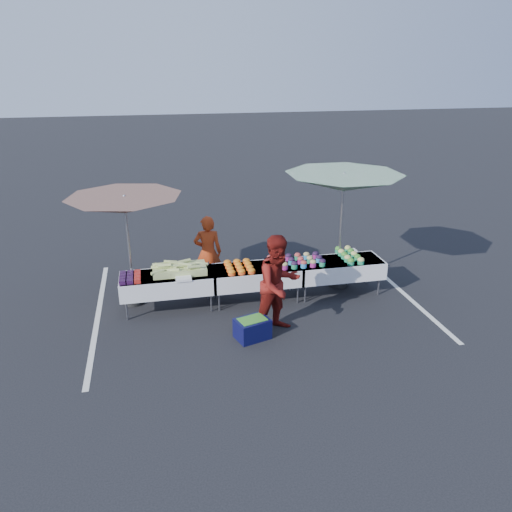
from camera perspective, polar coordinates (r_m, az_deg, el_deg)
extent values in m
plane|color=black|center=(10.53, 0.00, -5.08)|extent=(80.00, 80.00, 0.00)
cube|color=silver|center=(10.41, -17.61, -6.49)|extent=(0.10, 5.00, 0.00)
cube|color=silver|center=(11.56, 15.72, -3.38)|extent=(0.10, 5.00, 0.00)
cube|color=white|center=(10.03, -10.11, -2.23)|extent=(1.80, 0.75, 0.04)
cube|color=white|center=(10.09, -10.06, -3.06)|extent=(1.86, 0.81, 0.36)
cylinder|color=slate|center=(10.00, -14.55, -6.06)|extent=(0.04, 0.04, 0.39)
cylinder|color=slate|center=(10.53, -14.47, -4.61)|extent=(0.04, 0.04, 0.39)
cylinder|color=slate|center=(10.03, -5.14, -5.32)|extent=(0.04, 0.04, 0.39)
cylinder|color=slate|center=(10.56, -5.56, -3.91)|extent=(0.04, 0.04, 0.39)
cube|color=white|center=(10.22, 0.00, -1.41)|extent=(1.80, 0.75, 0.04)
cube|color=white|center=(10.28, 0.00, -2.23)|extent=(1.86, 0.81, 0.36)
cylinder|color=slate|center=(10.05, -4.23, -5.24)|extent=(0.04, 0.04, 0.39)
cylinder|color=slate|center=(10.58, -4.69, -3.83)|extent=(0.04, 0.04, 0.39)
cylinder|color=slate|center=(10.37, 4.79, -4.38)|extent=(0.04, 0.04, 0.39)
cylinder|color=slate|center=(10.88, 3.90, -3.06)|extent=(0.04, 0.04, 0.39)
cube|color=white|center=(10.72, 9.45, -0.60)|extent=(1.80, 0.75, 0.04)
cube|color=white|center=(10.78, 9.40, -1.39)|extent=(1.86, 0.81, 0.36)
cylinder|color=slate|center=(10.42, 5.64, -4.29)|extent=(0.04, 0.04, 0.39)
cylinder|color=slate|center=(10.93, 4.71, -2.98)|extent=(0.04, 0.04, 0.39)
cylinder|color=slate|center=(11.00, 13.83, -3.40)|extent=(0.04, 0.04, 0.39)
cylinder|color=slate|center=(11.48, 12.58, -2.21)|extent=(0.04, 0.04, 0.39)
cube|color=black|center=(9.78, -15.04, -2.91)|extent=(0.12, 0.12, 0.08)
cube|color=black|center=(9.90, -15.01, -2.58)|extent=(0.12, 0.12, 0.08)
cube|color=black|center=(10.03, -14.99, -2.26)|extent=(0.12, 0.12, 0.08)
cube|color=black|center=(10.16, -14.96, -1.95)|extent=(0.12, 0.12, 0.08)
cube|color=black|center=(9.77, -14.22, -2.85)|extent=(0.12, 0.12, 0.08)
cube|color=black|center=(9.90, -14.20, -2.52)|extent=(0.12, 0.12, 0.08)
cube|color=black|center=(10.02, -14.19, -2.20)|extent=(0.12, 0.12, 0.08)
cube|color=black|center=(10.15, -14.18, -1.89)|extent=(0.12, 0.12, 0.08)
cube|color=red|center=(9.76, -13.40, -2.79)|extent=(0.12, 0.12, 0.08)
cube|color=red|center=(9.89, -13.40, -2.46)|extent=(0.12, 0.12, 0.08)
cube|color=red|center=(10.02, -13.39, -2.14)|extent=(0.12, 0.12, 0.08)
cube|color=red|center=(10.15, -13.39, -1.83)|extent=(0.12, 0.12, 0.08)
cube|color=#96B85E|center=(10.05, -8.74, -1.54)|extent=(1.05, 0.55, 0.14)
cylinder|color=#96B85E|center=(10.19, -7.10, -0.89)|extent=(0.27, 0.09, 0.10)
cylinder|color=#96B85E|center=(10.04, -10.95, -1.06)|extent=(0.27, 0.14, 0.07)
cylinder|color=#96B85E|center=(9.90, -8.10, -0.94)|extent=(0.27, 0.14, 0.09)
cylinder|color=#96B85E|center=(10.05, -11.18, -1.40)|extent=(0.27, 0.15, 0.10)
cylinder|color=#96B85E|center=(9.95, -9.76, -1.24)|extent=(0.27, 0.15, 0.08)
cylinder|color=#96B85E|center=(10.03, -9.01, -0.82)|extent=(0.27, 0.10, 0.10)
cylinder|color=#96B85E|center=(9.92, -8.97, -1.10)|extent=(0.27, 0.07, 0.08)
cylinder|color=#96B85E|center=(9.84, -9.45, -1.60)|extent=(0.27, 0.14, 0.09)
cylinder|color=#96B85E|center=(10.18, -9.75, -0.66)|extent=(0.27, 0.12, 0.08)
cylinder|color=#96B85E|center=(10.14, -6.23, -0.87)|extent=(0.27, 0.16, 0.08)
cylinder|color=#96B85E|center=(9.96, -10.55, -1.22)|extent=(0.27, 0.11, 0.07)
cylinder|color=#96B85E|center=(9.81, -9.16, -1.91)|extent=(0.27, 0.10, 0.07)
cylinder|color=#96B85E|center=(10.14, -8.22, -0.59)|extent=(0.27, 0.12, 0.08)
cylinder|color=#96B85E|center=(9.80, -11.20, -1.81)|extent=(0.27, 0.15, 0.08)
cylinder|color=#96B85E|center=(10.02, -10.74, -0.97)|extent=(0.27, 0.10, 0.08)
cylinder|color=#96B85E|center=(9.98, -7.55, -1.12)|extent=(0.27, 0.16, 0.10)
cylinder|color=#96B85E|center=(9.92, -10.37, -1.05)|extent=(0.27, 0.12, 0.09)
cylinder|color=#96B85E|center=(9.80, -7.10, -1.23)|extent=(0.27, 0.09, 0.07)
cylinder|color=#96B85E|center=(9.86, -6.74, -1.50)|extent=(0.27, 0.10, 0.09)
cylinder|color=#96B85E|center=(9.92, -7.28, -1.47)|extent=(0.27, 0.12, 0.09)
cube|color=white|center=(9.74, -8.29, -2.54)|extent=(0.30, 0.25, 0.05)
cylinder|color=#F6531B|center=(9.86, -2.78, -2.05)|extent=(0.15, 0.15, 0.05)
ellipsoid|color=red|center=(9.84, -2.79, -1.83)|extent=(0.15, 0.15, 0.08)
cylinder|color=#F6531B|center=(10.02, -2.96, -1.64)|extent=(0.15, 0.15, 0.05)
ellipsoid|color=red|center=(10.00, -2.96, -1.43)|extent=(0.15, 0.15, 0.08)
cylinder|color=#F6531B|center=(10.18, -3.12, -1.26)|extent=(0.15, 0.15, 0.05)
ellipsoid|color=red|center=(10.17, -3.13, -1.05)|extent=(0.15, 0.15, 0.08)
cylinder|color=#F6531B|center=(10.35, -3.28, -0.88)|extent=(0.15, 0.15, 0.05)
ellipsoid|color=red|center=(10.33, -3.29, -0.68)|extent=(0.15, 0.15, 0.08)
cylinder|color=#F6531B|center=(9.89, -1.64, -1.95)|extent=(0.15, 0.15, 0.05)
ellipsoid|color=red|center=(9.87, -1.64, -1.74)|extent=(0.15, 0.15, 0.08)
cylinder|color=#F6531B|center=(10.05, -1.83, -1.55)|extent=(0.15, 0.15, 0.05)
ellipsoid|color=red|center=(10.03, -1.83, -1.34)|extent=(0.15, 0.15, 0.08)
cylinder|color=#F6531B|center=(10.21, -2.01, -1.17)|extent=(0.15, 0.15, 0.05)
ellipsoid|color=red|center=(10.20, -2.02, -0.96)|extent=(0.15, 0.15, 0.08)
cylinder|color=#F6531B|center=(10.38, -2.19, -0.79)|extent=(0.15, 0.15, 0.05)
ellipsoid|color=red|center=(10.36, -2.20, -0.59)|extent=(0.15, 0.15, 0.08)
cylinder|color=#F6531B|center=(9.92, -0.51, -1.85)|extent=(0.15, 0.15, 0.05)
ellipsoid|color=red|center=(9.91, -0.51, -1.64)|extent=(0.15, 0.15, 0.08)
cylinder|color=#F6531B|center=(10.08, -0.71, -1.46)|extent=(0.15, 0.15, 0.05)
ellipsoid|color=red|center=(10.07, -0.71, -1.25)|extent=(0.15, 0.15, 0.08)
cylinder|color=#F6531B|center=(10.25, -0.91, -1.08)|extent=(0.15, 0.15, 0.05)
ellipsoid|color=red|center=(10.23, -0.92, -0.87)|extent=(0.15, 0.15, 0.08)
cylinder|color=#F6531B|center=(10.41, -1.11, -0.71)|extent=(0.15, 0.15, 0.05)
ellipsoid|color=red|center=(10.40, -1.11, -0.50)|extent=(0.15, 0.15, 0.08)
cylinder|color=#2B89CC|center=(10.07, 2.21, -1.35)|extent=(0.13, 0.13, 0.10)
ellipsoid|color=maroon|center=(10.05, 2.22, -1.04)|extent=(0.14, 0.14, 0.10)
cylinder|color=#9E2178|center=(10.27, 1.91, -0.89)|extent=(0.13, 0.13, 0.10)
ellipsoid|color=maroon|center=(10.25, 1.91, -0.58)|extent=(0.14, 0.14, 0.10)
cylinder|color=#238D5D|center=(10.47, 1.62, -0.44)|extent=(0.13, 0.13, 0.10)
ellipsoid|color=maroon|center=(10.44, 1.62, -0.14)|extent=(0.14, 0.14, 0.10)
cylinder|color=#9E2178|center=(10.12, 3.31, -1.26)|extent=(0.13, 0.13, 0.10)
ellipsoid|color=#A1904E|center=(10.10, 3.32, -0.94)|extent=(0.14, 0.14, 0.10)
cylinder|color=#238D5D|center=(10.32, 2.99, -0.80)|extent=(0.13, 0.13, 0.10)
ellipsoid|color=#A1904E|center=(10.29, 2.99, -0.49)|extent=(0.14, 0.14, 0.10)
cylinder|color=#2B89CC|center=(10.51, 2.68, -0.36)|extent=(0.13, 0.13, 0.10)
ellipsoid|color=#A1904E|center=(10.49, 2.68, -0.05)|extent=(0.14, 0.14, 0.10)
cylinder|color=#238D5D|center=(10.17, 4.40, -1.17)|extent=(0.13, 0.13, 0.10)
ellipsoid|color=black|center=(10.15, 4.41, -0.85)|extent=(0.14, 0.14, 0.10)
cylinder|color=#2B89CC|center=(10.37, 4.06, -0.71)|extent=(0.13, 0.13, 0.10)
ellipsoid|color=black|center=(10.34, 4.06, -0.40)|extent=(0.14, 0.14, 0.10)
cylinder|color=#9E2178|center=(10.56, 3.73, -0.27)|extent=(0.13, 0.13, 0.10)
ellipsoid|color=black|center=(10.54, 3.74, 0.03)|extent=(0.14, 0.14, 0.10)
cylinder|color=#2B89CC|center=(10.23, 5.47, -1.07)|extent=(0.13, 0.13, 0.10)
ellipsoid|color=maroon|center=(10.20, 5.48, -0.76)|extent=(0.14, 0.14, 0.10)
cylinder|color=#9E2178|center=(10.42, 5.11, -0.62)|extent=(0.13, 0.13, 0.10)
ellipsoid|color=maroon|center=(10.40, 5.12, -0.31)|extent=(0.14, 0.14, 0.10)
cylinder|color=#238D5D|center=(10.62, 4.77, -0.19)|extent=(0.13, 0.13, 0.10)
ellipsoid|color=maroon|center=(10.59, 4.78, 0.12)|extent=(0.14, 0.14, 0.10)
cylinder|color=#9E2178|center=(10.29, 6.54, -0.98)|extent=(0.13, 0.13, 0.10)
ellipsoid|color=#A1904E|center=(10.26, 6.55, -0.67)|extent=(0.14, 0.14, 0.10)
cylinder|color=#238D5D|center=(10.48, 6.16, -0.53)|extent=(0.13, 0.13, 0.10)
ellipsoid|color=#A1904E|center=(10.46, 6.17, -0.23)|extent=(0.14, 0.14, 0.10)
cylinder|color=#2B89CC|center=(10.67, 5.79, -0.10)|extent=(0.13, 0.13, 0.10)
ellipsoid|color=#A1904E|center=(10.65, 5.81, 0.20)|extent=(0.14, 0.14, 0.10)
cylinder|color=#238D5D|center=(10.35, 7.59, -0.89)|extent=(0.13, 0.13, 0.10)
ellipsoid|color=black|center=(10.33, 7.60, -0.58)|extent=(0.14, 0.14, 0.10)
cylinder|color=#2B89CC|center=(10.54, 7.19, -0.45)|extent=(0.13, 0.13, 0.10)
ellipsoid|color=black|center=(10.52, 7.21, -0.14)|extent=(0.14, 0.14, 0.10)
cylinder|color=#9E2178|center=(10.73, 6.81, -0.02)|extent=(0.13, 0.13, 0.10)
ellipsoid|color=black|center=(10.71, 6.83, 0.28)|extent=(0.14, 0.14, 0.10)
cylinder|color=#238D5D|center=(10.51, 10.78, -0.79)|extent=(0.14, 0.14, 0.08)
ellipsoid|color=#247C21|center=(10.49, 10.80, -0.51)|extent=(0.14, 0.14, 0.11)
cylinder|color=#238D5D|center=(10.66, 10.41, -0.43)|extent=(0.14, 0.14, 0.08)
ellipsoid|color=#B1BF55|center=(10.64, 10.43, -0.16)|extent=(0.14, 0.14, 0.11)
cylinder|color=#238D5D|center=(10.82, 10.06, -0.09)|extent=(0.14, 0.14, 0.08)
ellipsoid|color=#247C21|center=(10.80, 10.08, 0.18)|extent=(0.14, 0.14, 0.11)
cylinder|color=#238D5D|center=(10.97, 9.71, 0.25)|extent=(0.14, 0.14, 0.08)
ellipsoid|color=#B1BF55|center=(10.95, 9.73, 0.52)|extent=(0.14, 0.14, 0.11)
cylinder|color=#238D5D|center=(11.13, 9.38, 0.57)|extent=(0.14, 0.14, 0.08)
ellipsoid|color=#247C21|center=(11.11, 9.39, 0.84)|extent=(0.14, 0.14, 0.11)
cylinder|color=#238D5D|center=(10.59, 11.88, -0.69)|extent=(0.14, 0.14, 0.08)
ellipsoid|color=#B1BF55|center=(10.57, 11.90, -0.42)|extent=(0.14, 0.14, 0.11)
cylinder|color=#238D5D|center=(10.75, 11.50, -0.34)|extent=(0.14, 0.14, 0.08)
ellipsoid|color=#247C21|center=(10.73, 11.52, -0.07)|extent=(0.14, 0.14, 0.11)
cylinder|color=#238D5D|center=(10.90, 11.13, 0.00)|extent=(0.14, 0.14, 0.08)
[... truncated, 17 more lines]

